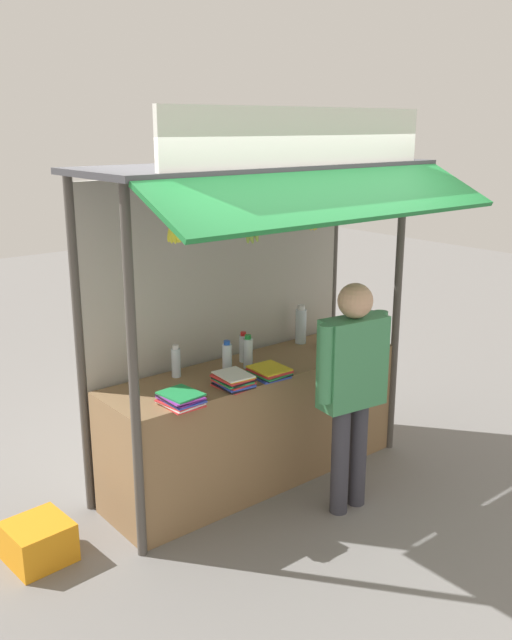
% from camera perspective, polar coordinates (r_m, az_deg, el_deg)
% --- Properties ---
extents(ground_plane, '(20.00, 20.00, 0.00)m').
position_cam_1_polar(ground_plane, '(5.36, 0.00, -12.73)').
color(ground_plane, slate).
extents(stall_counter, '(2.33, 0.62, 0.88)m').
position_cam_1_polar(stall_counter, '(5.17, 0.00, -8.45)').
color(stall_counter, olive).
rests_on(stall_counter, ground).
extents(stall_structure, '(2.53, 1.43, 2.67)m').
position_cam_1_polar(stall_structure, '(4.86, -0.54, 4.37)').
color(stall_structure, '#4C4742').
rests_on(stall_structure, ground).
extents(water_bottle_front_right, '(0.07, 0.07, 0.25)m').
position_cam_1_polar(water_bottle_front_right, '(4.95, -0.67, -2.69)').
color(water_bottle_front_right, silver).
rests_on(water_bottle_front_right, stall_counter).
extents(water_bottle_far_left, '(0.06, 0.06, 0.23)m').
position_cam_1_polar(water_bottle_far_left, '(4.80, -6.61, -3.45)').
color(water_bottle_far_left, silver).
rests_on(water_bottle_far_left, stall_counter).
extents(water_bottle_mid_right, '(0.07, 0.07, 0.24)m').
position_cam_1_polar(water_bottle_mid_right, '(4.84, -2.40, -3.16)').
color(water_bottle_mid_right, silver).
rests_on(water_bottle_mid_right, stall_counter).
extents(water_bottle_left, '(0.06, 0.06, 0.23)m').
position_cam_1_polar(water_bottle_left, '(5.07, -1.08, -2.31)').
color(water_bottle_left, silver).
rests_on(water_bottle_left, stall_counter).
extents(water_bottle_back_left, '(0.09, 0.09, 0.31)m').
position_cam_1_polar(water_bottle_back_left, '(5.50, 3.72, -0.45)').
color(water_bottle_back_left, silver).
rests_on(water_bottle_back_left, stall_counter).
extents(magazine_stack_back_right, '(0.23, 0.27, 0.10)m').
position_cam_1_polar(magazine_stack_back_right, '(4.61, -1.88, -4.98)').
color(magazine_stack_back_right, red).
rests_on(magazine_stack_back_right, stall_counter).
extents(magazine_stack_front_left, '(0.26, 0.28, 0.06)m').
position_cam_1_polar(magazine_stack_front_left, '(4.81, 1.09, -4.27)').
color(magazine_stack_front_left, blue).
rests_on(magazine_stack_front_left, stall_counter).
extents(magazine_stack_far_right, '(0.24, 0.26, 0.09)m').
position_cam_1_polar(magazine_stack_far_right, '(5.46, 6.86, -1.78)').
color(magazine_stack_far_right, green).
rests_on(magazine_stack_far_right, stall_counter).
extents(magazine_stack_center, '(0.25, 0.28, 0.08)m').
position_cam_1_polar(magazine_stack_center, '(4.35, -6.22, -6.50)').
color(magazine_stack_center, red).
rests_on(magazine_stack_center, stall_counter).
extents(banana_bunch_inner_right, '(0.10, 0.10, 0.32)m').
position_cam_1_polar(banana_bunch_inner_right, '(4.20, -0.38, 7.55)').
color(banana_bunch_inner_right, '#332D23').
extents(banana_bunch_inner_left, '(0.08, 0.09, 0.27)m').
position_cam_1_polar(banana_bunch_inner_left, '(4.84, 8.39, 8.80)').
color(banana_bunch_inner_left, '#332D23').
extents(banana_bunch_rightmost, '(0.12, 0.12, 0.28)m').
position_cam_1_polar(banana_bunch_rightmost, '(4.52, 4.59, 8.47)').
color(banana_bunch_rightmost, '#332D23').
extents(banana_bunch_leftmost, '(0.10, 0.09, 0.26)m').
position_cam_1_polar(banana_bunch_leftmost, '(3.88, -6.73, 7.32)').
color(banana_bunch_leftmost, '#332D23').
extents(vendor_person, '(0.60, 0.25, 1.59)m').
position_cam_1_polar(vendor_person, '(4.60, 7.93, -4.71)').
color(vendor_person, '#383842').
rests_on(vendor_person, ground).
extents(plastic_crate, '(0.38, 0.38, 0.25)m').
position_cam_1_polar(plastic_crate, '(4.60, -17.48, -17.02)').
color(plastic_crate, orange).
rests_on(plastic_crate, ground).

